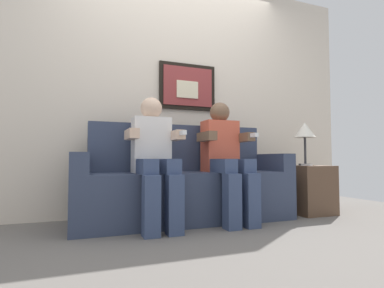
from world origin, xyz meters
TOP-DOWN VIEW (x-y plane):
  - ground_plane at (0.00, 0.00)m, footprint 5.70×5.70m
  - back_wall_assembly at (0.00, 0.76)m, footprint 4.38×0.10m
  - couch at (0.00, 0.33)m, footprint 1.98×0.58m
  - person_on_left at (-0.33, 0.16)m, footprint 0.46×0.56m
  - person_on_right at (0.33, 0.16)m, footprint 0.46×0.56m
  - side_table_right at (1.34, 0.22)m, footprint 0.40×0.40m
  - table_lamp at (1.34, 0.26)m, footprint 0.22×0.22m
  - spare_remote_on_table at (1.26, 0.16)m, footprint 0.04×0.13m

SIDE VIEW (x-z plane):
  - ground_plane at x=0.00m, z-range 0.00..0.00m
  - side_table_right at x=1.34m, z-range 0.00..0.50m
  - couch at x=0.00m, z-range -0.14..0.76m
  - spare_remote_on_table at x=1.26m, z-range 0.50..0.52m
  - person_on_left at x=-0.33m, z-range 0.05..1.16m
  - person_on_right at x=0.33m, z-range 0.05..1.16m
  - table_lamp at x=1.34m, z-range 0.63..1.09m
  - back_wall_assembly at x=0.00m, z-range 0.00..2.60m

